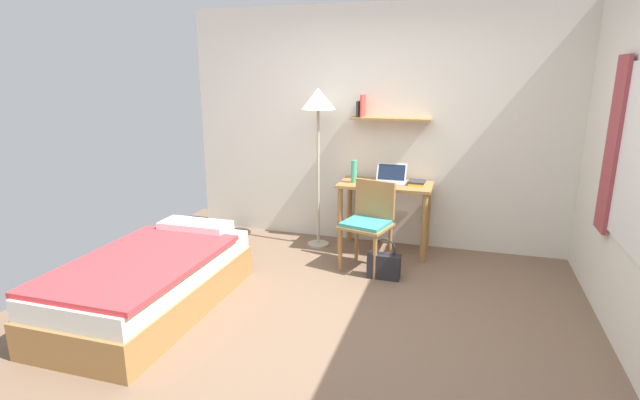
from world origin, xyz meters
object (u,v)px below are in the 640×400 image
object	(u,v)px
handbag	(384,265)
water_bottle	(354,171)
desk_chair	(369,220)
standing_lamp	(318,109)
bed	(151,282)
laptop	(391,178)
book_stack	(417,183)
desk	(385,198)

from	to	relation	value
handbag	water_bottle	bearing A→B (deg)	124.83
desk_chair	standing_lamp	xyz separation A→B (m)	(-0.66, 0.46, 1.03)
desk_chair	standing_lamp	distance (m)	1.31
bed	standing_lamp	world-z (taller)	standing_lamp
laptop	book_stack	distance (m)	0.28
water_bottle	desk	bearing A→B (deg)	10.26
water_bottle	desk_chair	bearing A→B (deg)	-59.37
desk_chair	standing_lamp	bearing A→B (deg)	145.18
standing_lamp	laptop	xyz separation A→B (m)	(0.78, 0.10, -0.71)
desk_chair	handbag	distance (m)	0.47
bed	laptop	size ratio (longest dim) A/B	5.72
bed	desk_chair	bearing A→B (deg)	42.57
water_bottle	handbag	world-z (taller)	water_bottle
bed	standing_lamp	bearing A→B (deg)	65.17
book_stack	handbag	bearing A→B (deg)	-105.07
bed	handbag	size ratio (longest dim) A/B	4.67
book_stack	handbag	distance (m)	1.00
desk_chair	bed	bearing A→B (deg)	-137.43
desk	water_bottle	world-z (taller)	water_bottle
standing_lamp	laptop	size ratio (longest dim) A/B	5.39
desk	laptop	world-z (taller)	laptop
handbag	bed	bearing A→B (deg)	-145.73
desk	book_stack	size ratio (longest dim) A/B	4.92
standing_lamp	water_bottle	world-z (taller)	standing_lamp
bed	book_stack	bearing A→B (deg)	44.91
bed	handbag	xyz separation A→B (m)	(1.71, 1.17, -0.11)
laptop	desk	bearing A→B (deg)	-125.27
standing_lamp	handbag	world-z (taller)	standing_lamp
bed	laptop	bearing A→B (deg)	49.93
standing_lamp	water_bottle	xyz separation A→B (m)	(0.40, -0.03, -0.64)
desk_chair	desk	bearing A→B (deg)	81.10
water_bottle	standing_lamp	bearing A→B (deg)	176.14
standing_lamp	laptop	bearing A→B (deg)	7.02
standing_lamp	bed	bearing A→B (deg)	-114.83
laptop	handbag	world-z (taller)	laptop
laptop	handbag	distance (m)	1.03
desk_chair	book_stack	distance (m)	0.71
laptop	standing_lamp	bearing A→B (deg)	-172.98
bed	handbag	bearing A→B (deg)	34.27
bed	book_stack	xyz separation A→B (m)	(1.91, 1.91, 0.54)
desk_chair	standing_lamp	world-z (taller)	standing_lamp
handbag	laptop	bearing A→B (deg)	95.75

